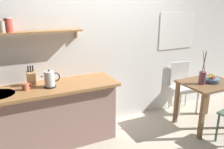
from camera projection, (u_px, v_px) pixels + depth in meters
The scene contains 11 objects.
ground_plane at pixel (125, 138), 3.44m from camera, with size 14.00×14.00×0.00m, color #BCB29E.
back_wall at pixel (118, 42), 3.69m from camera, with size 6.80×0.11×2.70m.
kitchen_counter at pixel (52, 115), 3.17m from camera, with size 1.83×0.63×0.89m.
wall_shelf at pixel (22, 29), 2.87m from camera, with size 1.19×0.20×0.32m.
dining_table at pixel (207, 91), 3.63m from camera, with size 0.82×0.65×0.76m.
dining_chair_far at pixel (182, 84), 4.25m from camera, with size 0.48×0.45×0.91m.
fruit_bowl at pixel (212, 79), 3.58m from camera, with size 0.23×0.23×0.12m.
twig_vase at pixel (202, 77), 3.49m from camera, with size 0.10×0.10×0.53m.
electric_kettle at pixel (50, 79), 2.96m from camera, with size 0.24×0.16×0.24m.
knife_block at pixel (31, 78), 3.03m from camera, with size 0.11×0.15×0.28m.
coffee_mug_by_sink at pixel (26, 87), 2.88m from camera, with size 0.13×0.09×0.09m.
Camera 1 is at (-1.48, -2.62, 1.94)m, focal length 36.28 mm.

